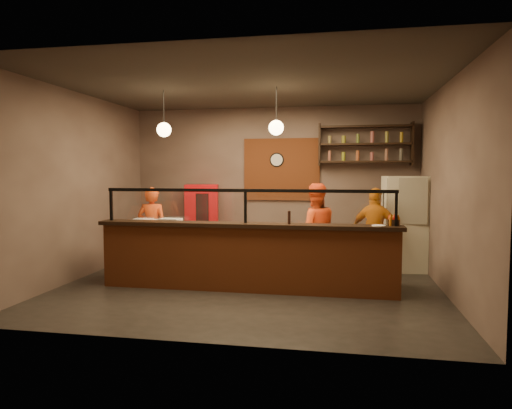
% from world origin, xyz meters
% --- Properties ---
extents(floor, '(6.00, 6.00, 0.00)m').
position_xyz_m(floor, '(0.00, 0.00, 0.00)').
color(floor, black).
rests_on(floor, ground).
extents(ceiling, '(6.00, 6.00, 0.00)m').
position_xyz_m(ceiling, '(0.00, 0.00, 3.20)').
color(ceiling, '#39332C').
rests_on(ceiling, wall_back).
extents(wall_back, '(6.00, 0.00, 6.00)m').
position_xyz_m(wall_back, '(0.00, 2.50, 1.60)').
color(wall_back, '#715C53').
rests_on(wall_back, floor).
extents(wall_left, '(0.00, 5.00, 5.00)m').
position_xyz_m(wall_left, '(-3.00, 0.00, 1.60)').
color(wall_left, '#715C53').
rests_on(wall_left, floor).
extents(wall_right, '(0.00, 5.00, 5.00)m').
position_xyz_m(wall_right, '(3.00, 0.00, 1.60)').
color(wall_right, '#715C53').
rests_on(wall_right, floor).
extents(wall_front, '(6.00, 0.00, 6.00)m').
position_xyz_m(wall_front, '(0.00, -2.50, 1.60)').
color(wall_front, '#715C53').
rests_on(wall_front, floor).
extents(brick_patch, '(1.60, 0.04, 1.30)m').
position_xyz_m(brick_patch, '(0.20, 2.47, 1.90)').
color(brick_patch, '#994821').
rests_on(brick_patch, wall_back).
extents(service_counter, '(4.60, 0.25, 1.00)m').
position_xyz_m(service_counter, '(0.00, -0.30, 0.50)').
color(service_counter, '#994821').
rests_on(service_counter, floor).
extents(counter_ledge, '(4.70, 0.37, 0.06)m').
position_xyz_m(counter_ledge, '(0.00, -0.30, 1.03)').
color(counter_ledge, black).
rests_on(counter_ledge, service_counter).
extents(worktop_cabinet, '(4.60, 0.75, 0.85)m').
position_xyz_m(worktop_cabinet, '(0.00, 0.20, 0.42)').
color(worktop_cabinet, gray).
rests_on(worktop_cabinet, floor).
extents(worktop, '(4.60, 0.75, 0.05)m').
position_xyz_m(worktop, '(0.00, 0.20, 0.88)').
color(worktop, silver).
rests_on(worktop, worktop_cabinet).
extents(sneeze_guard, '(4.50, 0.05, 0.52)m').
position_xyz_m(sneeze_guard, '(0.00, -0.30, 1.37)').
color(sneeze_guard, white).
rests_on(sneeze_guard, counter_ledge).
extents(wall_shelving, '(1.84, 0.28, 0.85)m').
position_xyz_m(wall_shelving, '(1.90, 2.32, 2.40)').
color(wall_shelving, black).
rests_on(wall_shelving, wall_back).
extents(wall_clock, '(0.30, 0.04, 0.30)m').
position_xyz_m(wall_clock, '(0.10, 2.46, 2.10)').
color(wall_clock, black).
rests_on(wall_clock, wall_back).
extents(pendant_left, '(0.24, 0.24, 0.77)m').
position_xyz_m(pendant_left, '(-1.50, 0.20, 2.55)').
color(pendant_left, black).
rests_on(pendant_left, ceiling).
extents(pendant_right, '(0.24, 0.24, 0.77)m').
position_xyz_m(pendant_right, '(0.40, 0.20, 2.55)').
color(pendant_right, black).
rests_on(pendant_right, ceiling).
extents(cook_left, '(0.59, 0.41, 1.56)m').
position_xyz_m(cook_left, '(-2.05, 0.93, 0.78)').
color(cook_left, '#E94A15').
rests_on(cook_left, floor).
extents(cook_mid, '(0.93, 0.81, 1.65)m').
position_xyz_m(cook_mid, '(0.99, 0.84, 0.82)').
color(cook_mid, '#E84615').
rests_on(cook_mid, floor).
extents(cook_right, '(0.99, 0.67, 1.56)m').
position_xyz_m(cook_right, '(2.05, 1.18, 0.78)').
color(cook_right, '#CA6E13').
rests_on(cook_right, floor).
extents(fridge, '(0.80, 0.75, 1.77)m').
position_xyz_m(fridge, '(2.60, 1.74, 0.88)').
color(fridge, beige).
rests_on(fridge, floor).
extents(red_cooler, '(0.81, 0.76, 1.58)m').
position_xyz_m(red_cooler, '(-1.45, 2.15, 0.79)').
color(red_cooler, '#B00B11').
rests_on(red_cooler, floor).
extents(pizza_dough, '(0.45, 0.45, 0.01)m').
position_xyz_m(pizza_dough, '(1.07, 0.09, 0.91)').
color(pizza_dough, beige).
rests_on(pizza_dough, worktop).
extents(prep_tub_a, '(0.35, 0.29, 0.17)m').
position_xyz_m(prep_tub_a, '(-1.36, 0.08, 0.98)').
color(prep_tub_a, silver).
rests_on(prep_tub_a, worktop).
extents(prep_tub_b, '(0.32, 0.27, 0.15)m').
position_xyz_m(prep_tub_b, '(-1.90, 0.20, 0.97)').
color(prep_tub_b, silver).
rests_on(prep_tub_b, worktop).
extents(prep_tub_c, '(0.36, 0.32, 0.15)m').
position_xyz_m(prep_tub_c, '(-1.71, 0.00, 0.98)').
color(prep_tub_c, silver).
rests_on(prep_tub_c, worktop).
extents(rolling_pin, '(0.38, 0.07, 0.07)m').
position_xyz_m(rolling_pin, '(-1.53, 0.24, 0.93)').
color(rolling_pin, gold).
rests_on(rolling_pin, worktop).
extents(condiment_caddy, '(0.19, 0.16, 0.09)m').
position_xyz_m(condiment_caddy, '(2.20, -0.24, 1.11)').
color(condiment_caddy, black).
rests_on(condiment_caddy, counter_ledge).
extents(pepper_mill, '(0.05, 0.05, 0.20)m').
position_xyz_m(pepper_mill, '(0.67, -0.31, 1.16)').
color(pepper_mill, black).
rests_on(pepper_mill, counter_ledge).
extents(small_plate, '(0.24, 0.24, 0.01)m').
position_xyz_m(small_plate, '(1.98, -0.34, 1.07)').
color(small_plate, silver).
rests_on(small_plate, counter_ledge).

